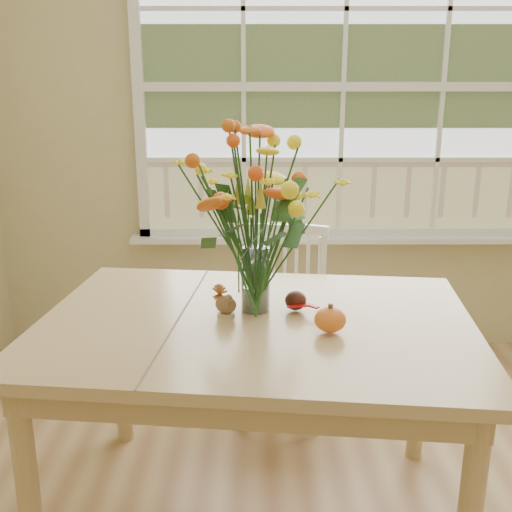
{
  "coord_description": "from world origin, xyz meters",
  "views": [
    {
      "loc": [
        -0.49,
        -1.21,
        1.57
      ],
      "look_at": [
        -0.48,
        0.72,
        1.01
      ],
      "focal_mm": 42.0,
      "sensor_mm": 36.0,
      "label": 1
    }
  ],
  "objects": [
    {
      "name": "flower_vase",
      "position": [
        -0.49,
        0.79,
        1.13
      ],
      "size": [
        0.47,
        0.47,
        0.56
      ],
      "color": "white",
      "rests_on": "dining_table"
    },
    {
      "name": "turkey_figurine",
      "position": [
        -0.59,
        0.74,
        0.83
      ],
      "size": [
        0.1,
        0.09,
        0.1
      ],
      "rotation": [
        0.0,
        0.0,
        -0.53
      ],
      "color": "#CCB78C",
      "rests_on": "dining_table"
    },
    {
      "name": "pumpkin",
      "position": [
        -0.24,
        0.59,
        0.83
      ],
      "size": [
        0.1,
        0.1,
        0.08
      ],
      "primitive_type": "ellipsoid",
      "color": "orange",
      "rests_on": "dining_table"
    },
    {
      "name": "windsor_chair",
      "position": [
        -0.35,
        1.5,
        0.5
      ],
      "size": [
        0.46,
        0.44,
        0.9
      ],
      "rotation": [
        0.0,
        0.0,
        -0.11
      ],
      "color": "white",
      "rests_on": "floor"
    },
    {
      "name": "window",
      "position": [
        0.0,
        2.21,
        1.53
      ],
      "size": [
        2.42,
        0.12,
        1.74
      ],
      "color": "silver",
      "rests_on": "wall_back"
    },
    {
      "name": "wall_back",
      "position": [
        0.0,
        2.25,
        1.35
      ],
      "size": [
        4.0,
        0.02,
        2.7
      ],
      "primitive_type": "cube",
      "color": "#C7B77F",
      "rests_on": "floor"
    },
    {
      "name": "dark_gourd",
      "position": [
        -0.34,
        0.78,
        0.83
      ],
      "size": [
        0.13,
        0.1,
        0.07
      ],
      "color": "#38160F",
      "rests_on": "dining_table"
    },
    {
      "name": "dining_table",
      "position": [
        -0.48,
        0.7,
        0.7
      ],
      "size": [
        1.58,
        1.2,
        0.79
      ],
      "rotation": [
        0.0,
        0.0,
        -0.11
      ],
      "color": "tan",
      "rests_on": "floor"
    }
  ]
}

